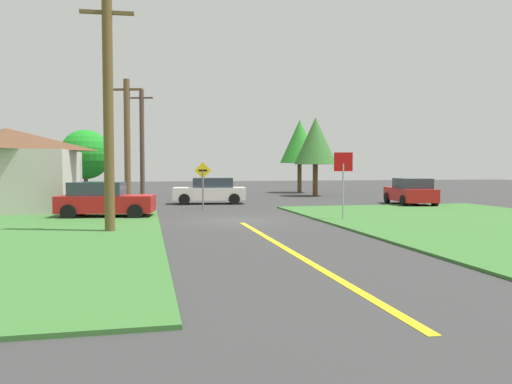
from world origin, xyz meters
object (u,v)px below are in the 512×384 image
object	(u,v)px
stop_sign	(343,172)
direction_sign	(203,180)
car_on_crossroad	(410,192)
utility_pole_far	(142,142)
oak_tree_right	(86,155)
barn	(8,170)
utility_pole_near	(108,112)
pine_tree_center	(315,141)
oak_tree_left	(300,142)
parked_car_near_building	(104,200)
car_approaching_junction	(210,191)
utility_pole_mid	(127,142)

from	to	relation	value
stop_sign	direction_sign	size ratio (longest dim) A/B	1.14
car_on_crossroad	direction_sign	xyz separation A→B (m)	(-12.52, -0.27, 0.78)
utility_pole_far	oak_tree_right	size ratio (longest dim) A/B	1.64
direction_sign	barn	xyz separation A→B (m)	(-9.94, 0.68, 0.55)
utility_pole_near	direction_sign	bearing A→B (deg)	65.16
stop_sign	utility_pole_near	xyz separation A→B (m)	(-9.41, -2.00, 2.12)
utility_pole_near	direction_sign	world-z (taller)	utility_pole_near
car_on_crossroad	pine_tree_center	size ratio (longest dim) A/B	0.76
car_on_crossroad	oak_tree_left	size ratio (longest dim) A/B	0.72
utility_pole_far	barn	world-z (taller)	utility_pole_far
parked_car_near_building	car_approaching_junction	xyz separation A→B (m)	(5.73, 7.64, 0.00)
utility_pole_mid	oak_tree_right	xyz separation A→B (m)	(-3.49, 10.75, -0.46)
stop_sign	direction_sign	distance (m)	8.83
direction_sign	oak_tree_left	xyz separation A→B (m)	(10.34, 15.69, 2.97)
stop_sign	parked_car_near_building	size ratio (longest dim) A/B	0.66
oak_tree_right	utility_pole_mid	bearing A→B (deg)	-72.02
utility_pole_mid	pine_tree_center	distance (m)	16.30
stop_sign	barn	bearing A→B (deg)	-18.12
utility_pole_near	car_on_crossroad	bearing A→B (deg)	29.32
oak_tree_left	pine_tree_center	world-z (taller)	oak_tree_left
utility_pole_mid	direction_sign	distance (m)	5.04
utility_pole_mid	utility_pole_far	bearing A→B (deg)	86.38
pine_tree_center	oak_tree_right	distance (m)	17.73
car_approaching_junction	oak_tree_right	xyz separation A→B (m)	(-8.40, 9.02, 2.43)
car_on_crossroad	oak_tree_right	size ratio (longest dim) A/B	0.91
car_approaching_junction	oak_tree_left	bearing A→B (deg)	-122.12
car_approaching_junction	pine_tree_center	xyz separation A→B (m)	(9.12, 6.54, 3.51)
parked_car_near_building	car_approaching_junction	distance (m)	9.55
oak_tree_left	car_on_crossroad	bearing A→B (deg)	-81.95
parked_car_near_building	car_on_crossroad	bearing A→B (deg)	21.61
car_approaching_junction	barn	bearing A→B (deg)	23.13
utility_pole_near	oak_tree_left	distance (m)	28.79
car_on_crossroad	utility_pole_mid	xyz separation A→B (m)	(-16.55, 1.90, 2.89)
direction_sign	barn	size ratio (longest dim) A/B	0.39
car_approaching_junction	utility_pole_mid	bearing A→B (deg)	25.94
utility_pole_far	direction_sign	bearing A→B (deg)	-76.18
utility_pole_far	oak_tree_left	bearing A→B (deg)	9.22
utility_pole_near	oak_tree_right	world-z (taller)	utility_pole_near
utility_pole_mid	barn	xyz separation A→B (m)	(-5.91, -1.49, -1.56)
car_approaching_junction	pine_tree_center	size ratio (longest dim) A/B	0.75
utility_pole_mid	utility_pole_far	distance (m)	11.34
car_on_crossroad	pine_tree_center	xyz separation A→B (m)	(-2.52, 10.16, 3.51)
car_approaching_junction	pine_tree_center	distance (m)	11.76
utility_pole_mid	oak_tree_left	bearing A→B (deg)	43.25
stop_sign	parked_car_near_building	bearing A→B (deg)	-9.42
pine_tree_center	oak_tree_right	world-z (taller)	pine_tree_center
utility_pole_mid	barn	size ratio (longest dim) A/B	1.10
utility_pole_near	stop_sign	bearing A→B (deg)	12.01
direction_sign	barn	distance (m)	9.98
parked_car_near_building	oak_tree_left	world-z (taller)	oak_tree_left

